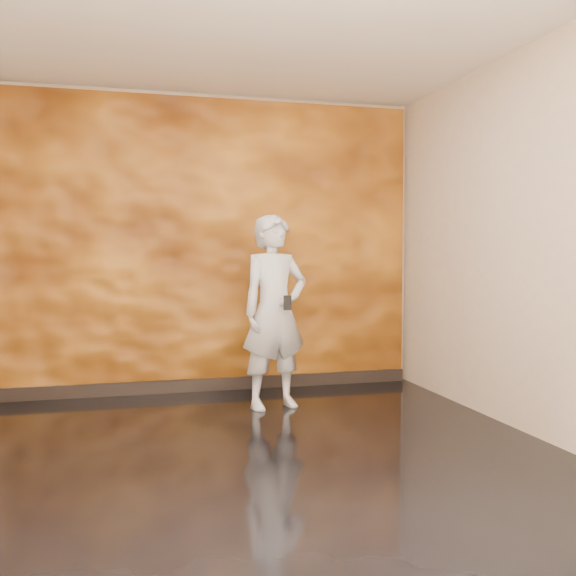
# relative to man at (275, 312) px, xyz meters

# --- Properties ---
(room) EXTENTS (4.02, 4.02, 2.81)m
(room) POSITION_rel_man_xyz_m (-0.42, -1.13, 0.59)
(room) COLOR black
(room) RESTS_ON ground
(feature_wall) EXTENTS (3.90, 0.06, 2.75)m
(feature_wall) POSITION_rel_man_xyz_m (-0.42, 0.83, 0.57)
(feature_wall) COLOR orange
(feature_wall) RESTS_ON ground
(baseboard) EXTENTS (3.90, 0.04, 0.12)m
(baseboard) POSITION_rel_man_xyz_m (-0.42, 0.79, -0.75)
(baseboard) COLOR black
(baseboard) RESTS_ON ground
(man) EXTENTS (0.67, 0.52, 1.63)m
(man) POSITION_rel_man_xyz_m (0.00, 0.00, 0.00)
(man) COLOR #8F949C
(man) RESTS_ON ground
(phone) EXTENTS (0.07, 0.02, 0.12)m
(phone) POSITION_rel_man_xyz_m (0.05, -0.24, 0.09)
(phone) COLOR black
(phone) RESTS_ON man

